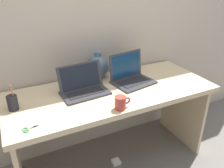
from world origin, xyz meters
name	(u,v)px	position (x,y,z in m)	size (l,w,h in m)	color
ground_plane	(112,160)	(0.00, 0.00, 0.00)	(6.00, 6.00, 0.00)	slate
back_wall	(92,19)	(0.00, 0.37, 1.20)	(4.40, 0.04, 2.40)	#BCAD99
desk	(112,106)	(0.00, 0.00, 0.58)	(1.61, 0.66, 0.73)	#D1B78C
laptop_left	(83,85)	(-0.21, 0.06, 0.78)	(0.36, 0.24, 0.21)	#333338
laptop_right	(130,74)	(0.20, 0.08, 0.79)	(0.36, 0.29, 0.24)	#333338
green_vase	(98,66)	(0.00, 0.27, 0.83)	(0.18, 0.18, 0.23)	slate
coffee_mug	(121,103)	(-0.07, -0.27, 0.77)	(0.11, 0.08, 0.09)	#B23D33
pen_cup	(13,103)	(-0.71, 0.03, 0.78)	(0.07, 0.07, 0.19)	black
scissors	(30,128)	(-0.64, -0.23, 0.73)	(0.15, 0.07, 0.01)	#B7B7BC
power_brick	(116,162)	(0.02, -0.05, 0.01)	(0.07, 0.07, 0.03)	white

